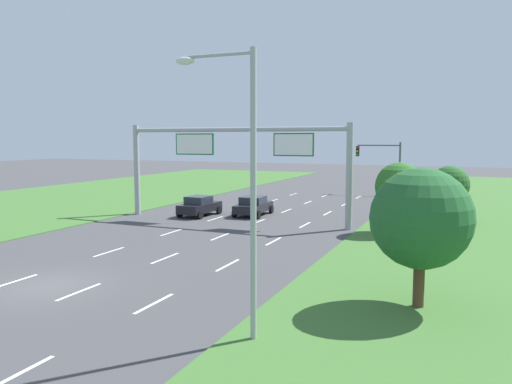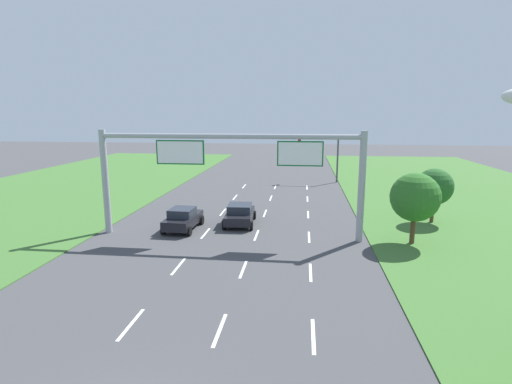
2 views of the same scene
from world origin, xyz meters
name	(u,v)px [view 2 (image 2 of 2)]	position (x,y,z in m)	size (l,w,h in m)	color
lane_dashes_inner_left	(159,291)	(-1.75, 9.00, 0.00)	(0.14, 56.40, 0.01)	white
lane_dashes_inner_right	(233,295)	(1.75, 9.00, 0.00)	(0.14, 56.40, 0.01)	white
lane_dashes_slip	(312,299)	(5.25, 9.00, 0.00)	(0.14, 56.40, 0.01)	white
car_near_red	(240,214)	(0.22, 20.61, 0.76)	(2.32, 4.22, 1.50)	black
car_mid_lane	(183,219)	(-3.54, 18.77, 0.78)	(2.19, 4.01, 1.55)	black
sign_gantry	(230,163)	(0.11, 17.49, 4.89)	(17.24, 0.44, 7.00)	#9EA0A5
traffic_light_mast	(321,149)	(6.84, 39.92, 3.87)	(4.76, 0.49, 5.60)	#47494F
roadside_tree_mid	(415,197)	(11.60, 17.31, 2.98)	(3.00, 3.00, 4.50)	#513823
roadside_tree_far	(434,187)	(14.36, 22.59, 2.73)	(2.68, 2.68, 4.09)	#513823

